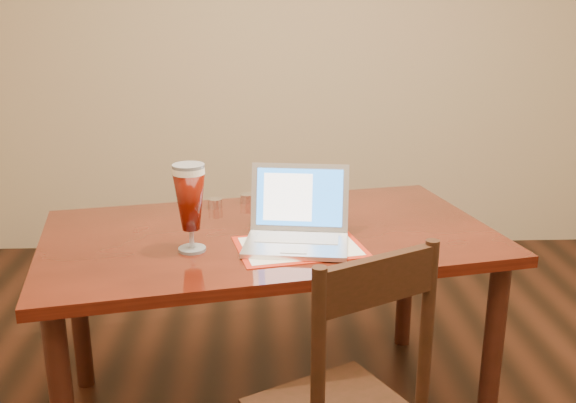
{
  "coord_description": "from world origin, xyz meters",
  "views": [
    {
      "loc": [
        -0.45,
        -1.72,
        1.6
      ],
      "look_at": [
        -0.35,
        0.44,
        0.94
      ],
      "focal_mm": 40.0,
      "sensor_mm": 36.0,
      "label": 1
    }
  ],
  "objects": [
    {
      "name": "dining_table",
      "position": [
        -0.42,
        0.56,
        0.7
      ],
      "size": [
        1.83,
        1.25,
        1.09
      ],
      "rotation": [
        0.0,
        0.0,
        0.2
      ],
      "color": "#51160A",
      "rests_on": "ground"
    }
  ]
}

